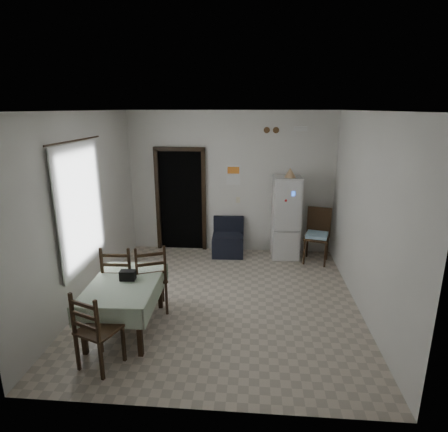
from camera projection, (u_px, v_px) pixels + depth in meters
name	position (u px, v px, depth m)	size (l,w,h in m)	color
ground	(221.00, 300.00, 5.94)	(4.50, 4.50, 0.00)	#B7A995
ceiling	(221.00, 111.00, 5.13)	(4.20, 4.50, 0.02)	white
wall_back	(231.00, 183.00, 7.69)	(4.20, 0.02, 2.90)	silver
wall_front	(199.00, 279.00, 3.38)	(4.20, 0.02, 2.90)	silver
wall_left	(84.00, 209.00, 5.70)	(0.02, 4.50, 2.90)	silver
wall_right	(367.00, 216.00, 5.37)	(0.02, 4.50, 2.90)	silver
doorway	(183.00, 198.00, 8.07)	(1.06, 0.52, 2.22)	black
window_recess	(74.00, 206.00, 5.48)	(0.10, 1.20, 1.60)	silver
curtain	(81.00, 206.00, 5.47)	(0.02, 1.45, 1.85)	silver
curtain_rod	(75.00, 141.00, 5.21)	(0.02, 0.02, 1.60)	black
calendar	(233.00, 175.00, 7.62)	(0.28, 0.02, 0.40)	white
calendar_image	(233.00, 170.00, 7.59)	(0.24, 0.01, 0.14)	orange
light_switch	(238.00, 200.00, 7.76)	(0.08, 0.02, 0.12)	beige
vent_left	(267.00, 130.00, 7.32)	(0.12, 0.12, 0.03)	brown
vent_right	(276.00, 130.00, 7.31)	(0.12, 0.12, 0.03)	brown
emergency_light	(301.00, 129.00, 7.24)	(0.25, 0.07, 0.09)	white
fridge	(286.00, 218.00, 7.47)	(0.54, 0.54, 1.66)	silver
tan_cone	(290.00, 173.00, 7.14)	(0.22, 0.22, 0.18)	tan
navy_seat	(228.00, 237.00, 7.68)	(0.63, 0.61, 0.76)	black
corner_chair	(317.00, 236.00, 7.27)	(0.46, 0.46, 1.07)	black
dining_table	(126.00, 306.00, 5.09)	(0.88, 1.34, 0.70)	#9DB096
black_bag	(128.00, 275.00, 5.05)	(0.20, 0.12, 0.13)	black
dining_chair_far_left	(122.00, 277.00, 5.51)	(0.46, 0.46, 1.07)	black
dining_chair_far_right	(150.00, 277.00, 5.52)	(0.46, 0.46, 1.08)	black
dining_chair_near_head	(99.00, 328.00, 4.30)	(0.42, 0.42, 0.99)	black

